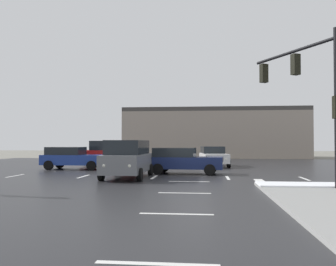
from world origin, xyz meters
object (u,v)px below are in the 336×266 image
object	(u,v)px
suv_red	(113,153)
sedan_white	(213,156)
sedan_navy	(183,160)
suv_grey	(128,158)
sedan_blue	(73,158)
traffic_signal_mast	(311,86)

from	to	relation	value
suv_red	sedan_white	bearing A→B (deg)	-179.64
suv_red	sedan_navy	size ratio (longest dim) A/B	1.06
suv_grey	sedan_blue	world-z (taller)	suv_grey
traffic_signal_mast	sedan_blue	bearing A→B (deg)	29.66
sedan_blue	sedan_white	size ratio (longest dim) A/B	0.98
traffic_signal_mast	suv_grey	xyz separation A→B (m)	(-8.71, 3.13, -3.28)
suv_red	sedan_blue	world-z (taller)	suv_red
sedan_navy	sedan_blue	bearing A→B (deg)	165.09
sedan_blue	sedan_white	xyz separation A→B (m)	(10.01, 4.09, 0.00)
sedan_navy	sedan_white	distance (m)	7.25
sedan_blue	sedan_white	world-z (taller)	same
traffic_signal_mast	sedan_navy	xyz separation A→B (m)	(-5.91, 5.88, -3.52)
suv_grey	sedan_navy	xyz separation A→B (m)	(2.81, 2.75, -0.24)
suv_grey	sedan_navy	size ratio (longest dim) A/B	1.05
suv_red	suv_grey	bearing A→B (deg)	105.46
sedan_white	traffic_signal_mast	bearing A→B (deg)	10.05
suv_red	sedan_white	size ratio (longest dim) A/B	1.05
sedan_white	sedan_blue	bearing A→B (deg)	-74.57
suv_grey	suv_red	distance (m)	9.67
suv_red	sedan_white	world-z (taller)	suv_red
sedan_navy	sedan_blue	distance (m)	8.49
suv_grey	sedan_white	size ratio (longest dim) A/B	1.04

